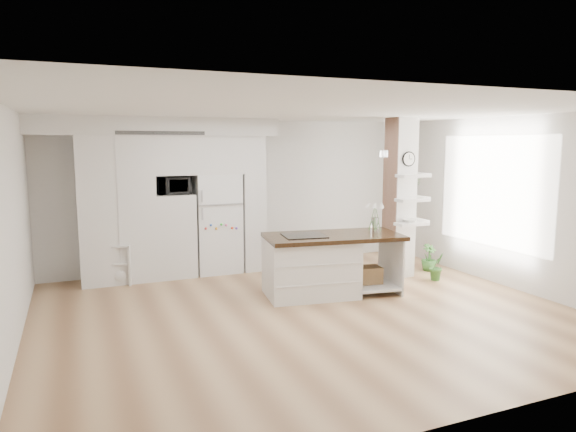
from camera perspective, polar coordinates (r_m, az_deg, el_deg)
name	(u,v)px	position (r m, az deg, el deg)	size (l,w,h in m)	color
floor	(307,312)	(7.09, 2.12, -10.65)	(7.00, 6.00, 0.01)	tan
room	(308,176)	(6.73, 2.20, 4.50)	(7.04, 6.04, 2.72)	white
cabinet_wall	(163,189)	(8.90, -13.75, 2.88)	(4.00, 0.71, 2.70)	white
refrigerator	(217,223)	(9.17, -7.93, -0.79)	(0.78, 0.69, 1.75)	white
column	(406,198)	(8.95, 13.00, 1.94)	(0.69, 0.90, 2.70)	silver
window	(493,191)	(9.02, 21.83, 2.56)	(2.40, 2.40, 0.00)	white
pendant_light	(409,154)	(7.71, 13.34, 6.71)	(0.12, 0.12, 0.10)	white
kitchen_island	(318,264)	(7.76, 3.40, -5.34)	(2.15, 1.25, 1.49)	white
bookshelf	(116,267)	(8.82, -18.56, -5.36)	(0.62, 0.47, 0.66)	white
floor_plant_a	(437,266)	(8.97, 16.21, -5.39)	(0.26, 0.21, 0.47)	#38722D
floor_plant_b	(429,258)	(9.59, 15.38, -4.47)	(0.27, 0.27, 0.48)	#38722D
microwave	(173,186)	(8.88, -12.61, 3.32)	(0.54, 0.37, 0.30)	#2D2D2D
shelf_plant	(413,187)	(9.22, 13.69, 3.17)	(0.27, 0.23, 0.30)	#38722D
decor_bowl	(410,221)	(8.76, 13.39, -0.51)	(0.22, 0.22, 0.05)	white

